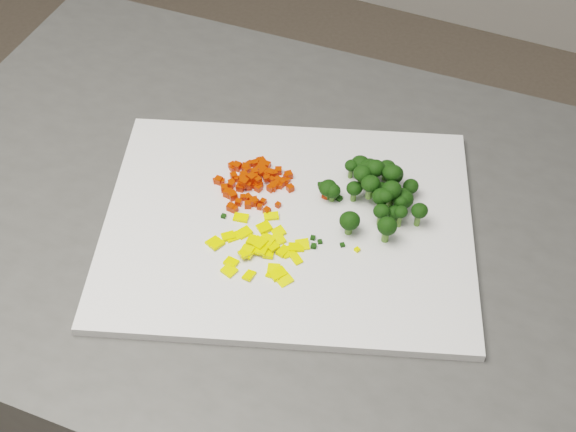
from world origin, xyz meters
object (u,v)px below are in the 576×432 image
at_px(cutting_board, 288,225).
at_px(pepper_pile, 255,247).
at_px(counter_block, 277,403).
at_px(carrot_pile, 252,180).
at_px(broccoli_pile, 376,190).

bearing_deg(cutting_board, pepper_pile, -105.54).
distance_m(cutting_board, pepper_pile, 0.06).
bearing_deg(counter_block, carrot_pile, 153.00).
bearing_deg(carrot_pile, broccoli_pile, 12.10).
xyz_separation_m(cutting_board, broccoli_pile, (0.08, 0.06, 0.03)).
bearing_deg(broccoli_pile, pepper_pile, -129.28).
distance_m(cutting_board, broccoli_pile, 0.11).
height_order(cutting_board, pepper_pile, pepper_pile).
relative_size(cutting_board, pepper_pile, 3.88).
xyz_separation_m(counter_block, broccoli_pile, (0.11, 0.05, 0.49)).
height_order(cutting_board, carrot_pile, carrot_pile).
distance_m(cutting_board, carrot_pile, 0.07).
bearing_deg(carrot_pile, cutting_board, -28.27).
xyz_separation_m(carrot_pile, broccoli_pile, (0.14, 0.03, 0.01)).
distance_m(carrot_pile, broccoli_pile, 0.15).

